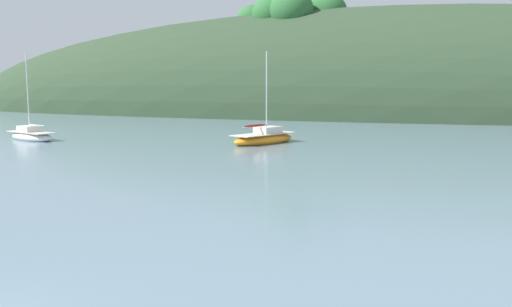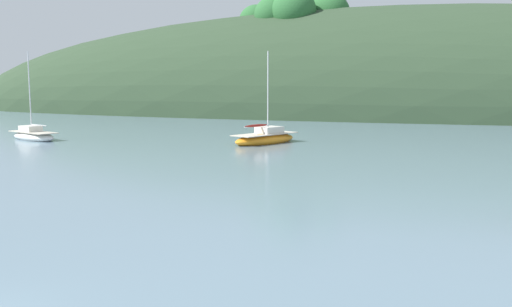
# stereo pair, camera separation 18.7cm
# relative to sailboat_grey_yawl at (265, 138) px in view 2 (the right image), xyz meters

# --- Properties ---
(far_shoreline_hill) EXTENTS (150.00, 36.00, 33.94)m
(far_shoreline_hill) POSITION_rel_sailboat_grey_yawl_xyz_m (4.29, 43.42, -0.33)
(far_shoreline_hill) COLOR #2D422B
(far_shoreline_hill) RESTS_ON ground
(sailboat_grey_yawl) EXTENTS (4.68, 6.74, 7.53)m
(sailboat_grey_yawl) POSITION_rel_sailboat_grey_yawl_xyz_m (0.00, 0.00, 0.00)
(sailboat_grey_yawl) COLOR orange
(sailboat_grey_yawl) RESTS_ON ground
(sailboat_black_sloop) EXTENTS (5.96, 3.86, 7.63)m
(sailboat_black_sloop) POSITION_rel_sailboat_grey_yawl_xyz_m (-19.56, -3.64, -0.04)
(sailboat_black_sloop) COLOR white
(sailboat_black_sloop) RESTS_ON ground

